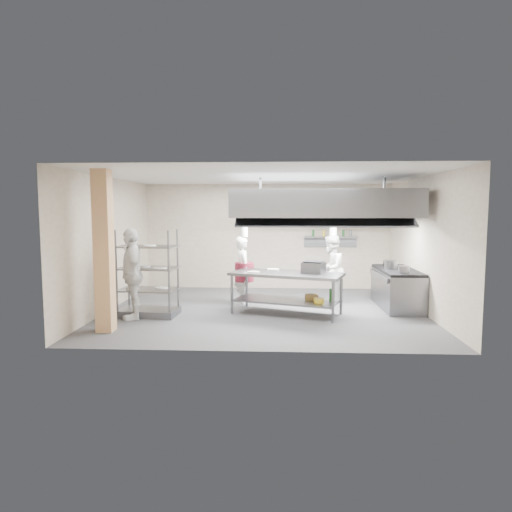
{
  "coord_description": "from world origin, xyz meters",
  "views": [
    {
      "loc": [
        0.32,
        -10.12,
        2.26
      ],
      "look_at": [
        -0.19,
        0.2,
        1.22
      ],
      "focal_mm": 32.0,
      "sensor_mm": 36.0,
      "label": 1
    }
  ],
  "objects_px": {
    "island": "(286,293)",
    "chef_line": "(331,269)",
    "pass_rack": "(148,273)",
    "griddle": "(313,268)",
    "chef_plating": "(132,274)",
    "cooking_range": "(397,290)",
    "stockpot": "(391,265)",
    "chef_head": "(243,270)"
  },
  "relations": [
    {
      "from": "island",
      "to": "cooking_range",
      "type": "height_order",
      "value": "island"
    },
    {
      "from": "island",
      "to": "cooking_range",
      "type": "relative_size",
      "value": 1.19
    },
    {
      "from": "chef_line",
      "to": "griddle",
      "type": "xyz_separation_m",
      "value": [
        -0.52,
        -1.25,
        0.19
      ]
    },
    {
      "from": "cooking_range",
      "to": "pass_rack",
      "type": "bearing_deg",
      "value": -168.79
    },
    {
      "from": "griddle",
      "to": "chef_line",
      "type": "bearing_deg",
      "value": 92.23
    },
    {
      "from": "pass_rack",
      "to": "griddle",
      "type": "height_order",
      "value": "pass_rack"
    },
    {
      "from": "chef_plating",
      "to": "chef_head",
      "type": "bearing_deg",
      "value": 102.37
    },
    {
      "from": "island",
      "to": "cooking_range",
      "type": "xyz_separation_m",
      "value": [
        2.58,
        0.81,
        -0.04
      ]
    },
    {
      "from": "chef_line",
      "to": "griddle",
      "type": "bearing_deg",
      "value": 0.62
    },
    {
      "from": "cooking_range",
      "to": "griddle",
      "type": "relative_size",
      "value": 4.36
    },
    {
      "from": "chef_head",
      "to": "chef_line",
      "type": "distance_m",
      "value": 2.15
    },
    {
      "from": "island",
      "to": "chef_line",
      "type": "bearing_deg",
      "value": 68.14
    },
    {
      "from": "stockpot",
      "to": "island",
      "type": "bearing_deg",
      "value": -161.39
    },
    {
      "from": "island",
      "to": "chef_plating",
      "type": "height_order",
      "value": "chef_plating"
    },
    {
      "from": "chef_head",
      "to": "cooking_range",
      "type": "bearing_deg",
      "value": -112.7
    },
    {
      "from": "chef_head",
      "to": "griddle",
      "type": "distance_m",
      "value": 1.9
    },
    {
      "from": "chef_head",
      "to": "chef_line",
      "type": "height_order",
      "value": "chef_line"
    },
    {
      "from": "chef_plating",
      "to": "griddle",
      "type": "height_order",
      "value": "chef_plating"
    },
    {
      "from": "griddle",
      "to": "pass_rack",
      "type": "bearing_deg",
      "value": -149.93
    },
    {
      "from": "cooking_range",
      "to": "chef_line",
      "type": "xyz_separation_m",
      "value": [
        -1.48,
        0.47,
        0.41
      ]
    },
    {
      "from": "cooking_range",
      "to": "chef_head",
      "type": "distance_m",
      "value": 3.64
    },
    {
      "from": "chef_line",
      "to": "chef_plating",
      "type": "height_order",
      "value": "chef_plating"
    },
    {
      "from": "chef_head",
      "to": "griddle",
      "type": "bearing_deg",
      "value": -140.83
    },
    {
      "from": "cooking_range",
      "to": "chef_plating",
      "type": "distance_m",
      "value": 5.98
    },
    {
      "from": "island",
      "to": "stockpot",
      "type": "xyz_separation_m",
      "value": [
        2.43,
        0.82,
        0.55
      ]
    },
    {
      "from": "cooking_range",
      "to": "chef_head",
      "type": "xyz_separation_m",
      "value": [
        -3.61,
        0.21,
        0.4
      ]
    },
    {
      "from": "cooking_range",
      "to": "chef_line",
      "type": "height_order",
      "value": "chef_line"
    },
    {
      "from": "griddle",
      "to": "cooking_range",
      "type": "bearing_deg",
      "value": 46.06
    },
    {
      "from": "cooking_range",
      "to": "island",
      "type": "bearing_deg",
      "value": -162.53
    },
    {
      "from": "griddle",
      "to": "stockpot",
      "type": "bearing_deg",
      "value": 47.8
    },
    {
      "from": "chef_line",
      "to": "stockpot",
      "type": "relative_size",
      "value": 5.7
    },
    {
      "from": "chef_line",
      "to": "stockpot",
      "type": "height_order",
      "value": "chef_line"
    },
    {
      "from": "cooking_range",
      "to": "stockpot",
      "type": "relative_size",
      "value": 6.86
    },
    {
      "from": "island",
      "to": "cooking_range",
      "type": "distance_m",
      "value": 2.71
    },
    {
      "from": "pass_rack",
      "to": "griddle",
      "type": "xyz_separation_m",
      "value": [
        3.55,
        0.32,
        0.1
      ]
    },
    {
      "from": "stockpot",
      "to": "chef_line",
      "type": "bearing_deg",
      "value": 160.61
    },
    {
      "from": "chef_line",
      "to": "island",
      "type": "bearing_deg",
      "value": -17.41
    },
    {
      "from": "chef_plating",
      "to": "stockpot",
      "type": "bearing_deg",
      "value": 79.97
    },
    {
      "from": "pass_rack",
      "to": "stockpot",
      "type": "relative_size",
      "value": 6.34
    },
    {
      "from": "chef_plating",
      "to": "griddle",
      "type": "relative_size",
      "value": 4.13
    },
    {
      "from": "chef_plating",
      "to": "griddle",
      "type": "distance_m",
      "value": 3.85
    },
    {
      "from": "pass_rack",
      "to": "chef_head",
      "type": "bearing_deg",
      "value": 38.72
    }
  ]
}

